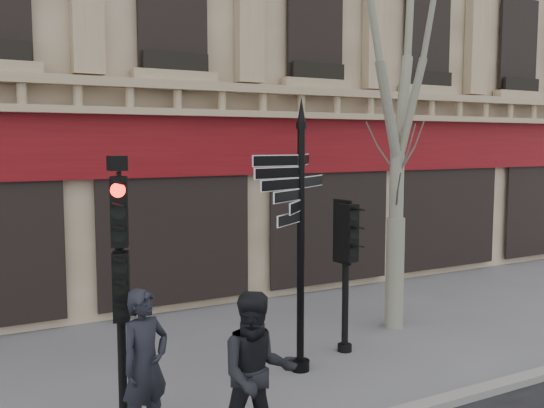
{
  "coord_description": "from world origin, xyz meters",
  "views": [
    {
      "loc": [
        -4.4,
        -7.38,
        3.69
      ],
      "look_at": [
        -0.0,
        0.6,
        2.75
      ],
      "focal_mm": 40.0,
      "sensor_mm": 36.0,
      "label": 1
    }
  ],
  "objects_px": {
    "fingerpost": "(301,189)",
    "traffic_signal_main": "(120,258)",
    "pedestrian_a": "(145,365)",
    "pedestrian_b": "(257,374)",
    "traffic_signal_secondary": "(346,249)",
    "plane_tree": "(400,22)"
  },
  "relations": [
    {
      "from": "fingerpost",
      "to": "traffic_signal_main",
      "type": "distance_m",
      "value": 3.16
    },
    {
      "from": "pedestrian_a",
      "to": "pedestrian_b",
      "type": "relative_size",
      "value": 0.97
    },
    {
      "from": "traffic_signal_secondary",
      "to": "pedestrian_a",
      "type": "relative_size",
      "value": 1.37
    },
    {
      "from": "fingerpost",
      "to": "pedestrian_a",
      "type": "xyz_separation_m",
      "value": [
        -2.88,
        -1.04,
        -1.99
      ]
    },
    {
      "from": "traffic_signal_main",
      "to": "fingerpost",
      "type": "bearing_deg",
      "value": 28.7
    },
    {
      "from": "traffic_signal_main",
      "to": "traffic_signal_secondary",
      "type": "relative_size",
      "value": 1.34
    },
    {
      "from": "pedestrian_a",
      "to": "traffic_signal_main",
      "type": "bearing_deg",
      "value": 84.18
    },
    {
      "from": "traffic_signal_secondary",
      "to": "plane_tree",
      "type": "bearing_deg",
      "value": 15.56
    },
    {
      "from": "traffic_signal_main",
      "to": "pedestrian_a",
      "type": "bearing_deg",
      "value": -54.55
    },
    {
      "from": "traffic_signal_main",
      "to": "pedestrian_b",
      "type": "bearing_deg",
      "value": -32.11
    },
    {
      "from": "plane_tree",
      "to": "pedestrian_b",
      "type": "bearing_deg",
      "value": -146.65
    },
    {
      "from": "pedestrian_b",
      "to": "traffic_signal_main",
      "type": "bearing_deg",
      "value": 144.59
    },
    {
      "from": "fingerpost",
      "to": "pedestrian_b",
      "type": "bearing_deg",
      "value": -157.12
    },
    {
      "from": "traffic_signal_secondary",
      "to": "plane_tree",
      "type": "relative_size",
      "value": 0.31
    },
    {
      "from": "traffic_signal_main",
      "to": "plane_tree",
      "type": "distance_m",
      "value": 7.15
    },
    {
      "from": "fingerpost",
      "to": "traffic_signal_secondary",
      "type": "relative_size",
      "value": 1.67
    },
    {
      "from": "fingerpost",
      "to": "traffic_signal_main",
      "type": "xyz_separation_m",
      "value": [
        -3.03,
        -0.54,
        -0.72
      ]
    },
    {
      "from": "traffic_signal_main",
      "to": "pedestrian_b",
      "type": "relative_size",
      "value": 1.79
    },
    {
      "from": "traffic_signal_secondary",
      "to": "fingerpost",
      "type": "bearing_deg",
      "value": -167.66
    },
    {
      "from": "traffic_signal_main",
      "to": "pedestrian_a",
      "type": "relative_size",
      "value": 1.84
    },
    {
      "from": "pedestrian_b",
      "to": "pedestrian_a",
      "type": "bearing_deg",
      "value": 152.54
    },
    {
      "from": "fingerpost",
      "to": "pedestrian_b",
      "type": "distance_m",
      "value": 3.35
    }
  ]
}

